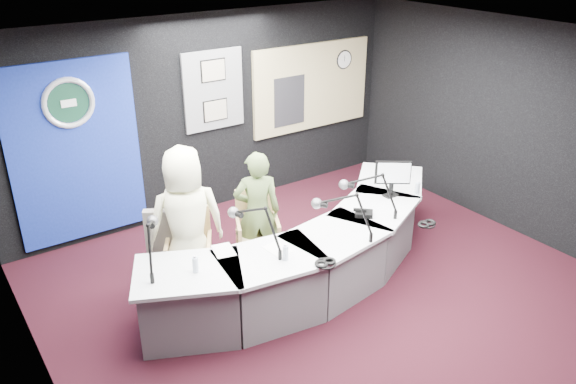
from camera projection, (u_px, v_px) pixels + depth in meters
ground at (343, 302)px, 6.44m from camera, size 6.00×6.00×0.00m
ceiling at (356, 48)px, 5.26m from camera, size 6.00×6.00×0.02m
wall_back at (211, 115)px, 8.09m from camera, size 6.00×0.02×2.80m
wall_left at (41, 283)px, 4.31m from camera, size 0.02×6.00×2.80m
wall_right at (528, 133)px, 7.40m from camera, size 0.02×6.00×2.80m
broadcast_desk at (311, 253)px, 6.67m from camera, size 4.50×1.90×0.75m
backdrop_panel at (76, 153)px, 7.15m from camera, size 1.60×0.05×2.30m
agency_seal at (69, 103)px, 6.85m from camera, size 0.63×0.07×0.63m
seal_center at (68, 103)px, 6.85m from camera, size 0.48×0.01×0.48m
pinboard at (214, 90)px, 7.95m from camera, size 0.90×0.04×1.10m
framed_photo_upper at (213, 71)px, 7.80m from camera, size 0.34×0.02×0.27m
framed_photo_lower at (216, 110)px, 8.04m from camera, size 0.34×0.02×0.27m
booth_window_frame at (312, 87)px, 8.91m from camera, size 2.12×0.06×1.32m
booth_glow at (312, 87)px, 8.90m from camera, size 2.00×0.02×1.20m
equipment_rack at (289, 101)px, 8.71m from camera, size 0.55×0.02×0.75m
wall_clock at (344, 60)px, 9.04m from camera, size 0.28×0.01×0.28m
armchair_left at (190, 257)px, 6.49m from camera, size 0.65×0.65×0.85m
armchair_right at (258, 231)px, 6.88m from camera, size 0.77×0.77×1.03m
draped_jacket at (168, 238)px, 6.50m from camera, size 0.48×0.33×0.70m
person_man at (187, 222)px, 6.31m from camera, size 0.96×0.74×1.74m
person_woman at (257, 212)px, 6.77m from camera, size 0.65×0.57×1.51m
computer_monitor at (392, 172)px, 7.06m from camera, size 0.37×0.28×0.30m
desk_phone at (364, 213)px, 6.70m from camera, size 0.26×0.26×0.05m
headphones_near at (427, 224)px, 6.49m from camera, size 0.21×0.21×0.03m
headphones_far at (325, 263)px, 5.74m from camera, size 0.24×0.24×0.04m
paper_stack at (224, 250)px, 5.99m from camera, size 0.26×0.32×0.00m
notepad at (278, 249)px, 6.01m from camera, size 0.23×0.31×0.00m
boom_mic_a at (151, 239)px, 5.60m from camera, size 0.39×0.68×0.60m
boom_mic_b at (256, 224)px, 5.88m from camera, size 0.31×0.71×0.60m
boom_mic_c at (344, 212)px, 6.14m from camera, size 0.46×0.64×0.60m
boom_mic_d at (370, 191)px, 6.61m from camera, size 0.49×0.62×0.60m
water_bottles at (329, 226)px, 6.28m from camera, size 3.15×0.41×0.18m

